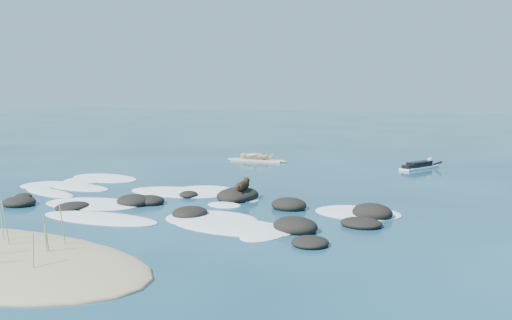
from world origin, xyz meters
The scene contains 7 objects.
ground centered at (0.00, 0.00, 0.00)m, with size 160.00×160.00×0.00m, color #0A2642.
dune_grass centered at (0.81, -8.09, 0.60)m, with size 4.46×2.08×1.24m.
reef_rocks centered at (2.39, -1.36, 0.11)m, with size 12.53×5.82×0.55m.
breaking_foam centered at (-0.62, -0.84, 0.01)m, with size 14.71×8.10×0.12m.
standing_surfer_rig centered at (-2.16, 10.07, 0.75)m, with size 3.34×0.82×1.90m.
paddling_surfer_rig centered at (6.01, 10.94, 0.16)m, with size 1.70×2.67×0.48m.
dog centered at (2.09, 0.40, 0.50)m, with size 0.42×1.19×0.75m.
Camera 1 is at (10.89, -16.39, 3.70)m, focal length 40.00 mm.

